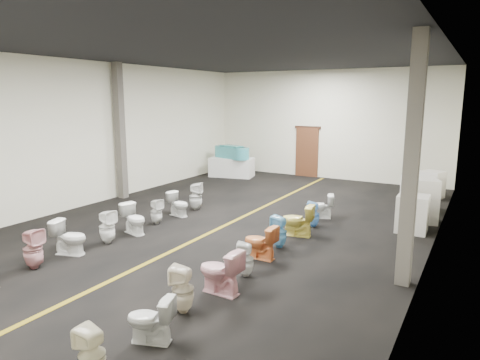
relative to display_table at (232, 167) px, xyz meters
The scene contains 33 objects.
floor 7.21m from the display_table, 60.23° to the right, with size 16.00×16.00×0.00m, color black.
ceiling 8.28m from the display_table, 60.23° to the right, with size 16.00×16.00×0.00m, color black.
wall_back 4.39m from the display_table, 26.11° to the left, with size 10.00×10.00×0.00m, color silver.
wall_left 6.67m from the display_table, 102.85° to the right, with size 16.00×16.00×0.00m, color silver.
wall_right 10.77m from the display_table, 36.08° to the right, with size 16.00×16.00×0.00m, color silver.
aisle_stripe 7.21m from the display_table, 60.23° to the right, with size 0.12×15.60×0.01m, color #7B6511.
back_door 3.31m from the display_table, 31.38° to the left, with size 1.00×0.10×2.10m, color #562D19.
door_frame 3.68m from the display_table, 31.53° to the left, with size 1.15×0.08×0.10m, color #331C11.
column_left 5.68m from the display_table, 102.63° to the right, with size 0.25×0.25×4.50m, color #59544C.
column_right 11.52m from the display_table, 42.95° to the right, with size 0.25×0.25×4.50m, color #59544C.
display_table is the anchor object (origin of this frame).
bathtub 0.66m from the display_table, 116.57° to the left, with size 1.81×0.99×0.55m.
appliance_crate_a 9.09m from the display_table, 28.68° to the right, with size 0.74×0.74×0.95m, color silver.
appliance_crate_b 8.62m from the display_table, 22.26° to the right, with size 0.88×0.88×1.21m, color silver.
appliance_crate_c 8.20m from the display_table, 13.56° to the right, with size 0.66×0.66×0.75m, color beige.
appliance_crate_d 7.97m from the display_table, ahead, with size 0.65×0.65×0.93m, color white.
toilet_left_3 10.83m from the display_table, 80.38° to the right, with size 0.37×0.38×0.83m, color #D5969A.
toilet_left_4 9.94m from the display_table, 79.78° to the right, with size 0.43×0.75×0.76m, color white.
toilet_left_5 9.08m from the display_table, 77.69° to the right, with size 0.36×0.37×0.80m, color white.
toilet_left_6 8.23m from the display_table, 76.29° to the right, with size 0.42×0.74×0.76m, color white.
toilet_left_7 7.34m from the display_table, 75.08° to the right, with size 0.31×0.32×0.69m, color white.
toilet_left_8 6.43m from the display_table, 72.79° to the right, with size 0.39×0.68×0.69m, color white.
toilet_left_9 5.70m from the display_table, 70.05° to the right, with size 0.38×0.39×0.85m, color silver.
toilet_right_0 13.71m from the display_table, 65.97° to the right, with size 0.32×0.33×0.71m, color beige.
toilet_right_1 12.82m from the display_table, 64.06° to the right, with size 0.38×0.67×0.68m, color silver.
toilet_right_2 11.95m from the display_table, 62.71° to the right, with size 0.35×0.36×0.78m, color beige.
toilet_right_3 11.26m from the display_table, 60.02° to the right, with size 0.45×0.80×0.81m, color #E7A6AE.
toilet_right_4 10.55m from the display_table, 57.56° to the right, with size 0.31×0.31×0.68m, color silver.
toilet_right_5 9.65m from the display_table, 55.40° to the right, with size 0.41×0.72×0.74m, color orange.
toilet_right_6 9.03m from the display_table, 52.12° to the right, with size 0.34×0.34×0.75m, color #6CB4DB.
toilet_right_7 8.29m from the display_table, 47.67° to the right, with size 0.45×0.78×0.80m, color #E2D059.
toilet_right_8 7.71m from the display_table, 42.74° to the right, with size 0.31×0.32×0.69m, color #71B5F3.
toilet_right_9 7.02m from the display_table, 37.85° to the right, with size 0.39×0.68×0.69m, color white.
Camera 1 is at (5.83, -9.38, 3.37)m, focal length 32.00 mm.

